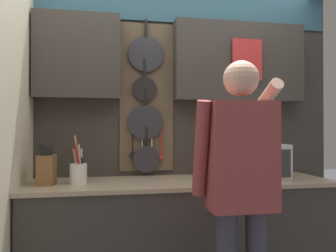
# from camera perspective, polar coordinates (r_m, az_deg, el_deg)

# --- Properties ---
(base_cabinet_counter) EXTENTS (2.29, 0.65, 0.91)m
(base_cabinet_counter) POSITION_cam_1_polar(r_m,az_deg,el_deg) (2.64, 2.48, -19.25)
(base_cabinet_counter) COLOR #38332D
(base_cabinet_counter) RESTS_ON ground_plane
(back_wall_unit) EXTENTS (2.86, 0.23, 2.54)m
(back_wall_unit) POSITION_cam_1_polar(r_m,az_deg,el_deg) (2.80, 1.54, 4.54)
(back_wall_unit) COLOR #38332D
(back_wall_unit) RESTS_ON ground_plane
(side_wall) EXTENTS (0.04, 1.60, 2.54)m
(side_wall) POSITION_cam_1_polar(r_m,az_deg,el_deg) (2.14, -26.89, -1.23)
(side_wall) COLOR beige
(side_wall) RESTS_ON ground_plane
(microwave) EXTENTS (0.51, 0.37, 0.27)m
(microwave) POSITION_cam_1_polar(r_m,az_deg,el_deg) (2.67, 14.21, -5.99)
(microwave) COLOR silver
(microwave) RESTS_ON base_cabinet_counter
(knife_block) EXTENTS (0.12, 0.16, 0.29)m
(knife_block) POSITION_cam_1_polar(r_m,az_deg,el_deg) (2.47, -20.38, -7.07)
(knife_block) COLOR brown
(knife_block) RESTS_ON base_cabinet_counter
(utensil_crock) EXTENTS (0.12, 0.12, 0.35)m
(utensil_crock) POSITION_cam_1_polar(r_m,az_deg,el_deg) (2.44, -15.31, -7.74)
(utensil_crock) COLOR white
(utensil_crock) RESTS_ON base_cabinet_counter
(person) EXTENTS (0.54, 0.61, 1.69)m
(person) POSITION_cam_1_polar(r_m,az_deg,el_deg) (1.96, 12.51, -8.91)
(person) COLOR #383842
(person) RESTS_ON ground_plane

